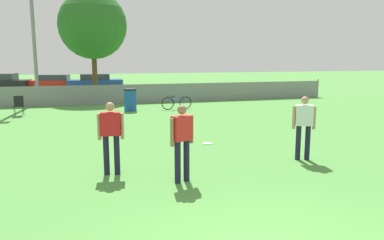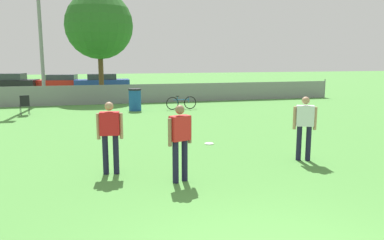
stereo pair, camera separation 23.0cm
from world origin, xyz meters
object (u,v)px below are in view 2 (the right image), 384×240
at_px(player_defender_red, 110,133).
at_px(trash_bin, 135,100).
at_px(light_pole, 38,0).
at_px(bicycle_sideline, 181,103).
at_px(tree_near_pole, 99,25).
at_px(frisbee_disc, 209,144).
at_px(parked_car_blue, 102,82).
at_px(player_receiver_white, 305,124).
at_px(folding_chair_sideline, 25,104).
at_px(player_thrower_red, 180,138).
at_px(parked_car_red, 62,82).
at_px(parked_car_dark, 11,82).

relative_size(player_defender_red, trash_bin, 1.50).
bearing_deg(light_pole, bicycle_sideline, -35.36).
relative_size(tree_near_pole, player_defender_red, 4.13).
bearing_deg(light_pole, frisbee_disc, -64.45).
height_order(frisbee_disc, parked_car_blue, parked_car_blue).
relative_size(player_defender_red, bicycle_sideline, 1.03).
bearing_deg(parked_car_blue, bicycle_sideline, -74.20).
relative_size(player_receiver_white, folding_chair_sideline, 1.79).
bearing_deg(player_thrower_red, light_pole, 83.48).
distance_m(player_defender_red, parked_car_blue, 23.77).
distance_m(light_pole, frisbee_disc, 15.44).
distance_m(frisbee_disc, trash_bin, 8.13).
distance_m(frisbee_disc, parked_car_blue, 21.66).
bearing_deg(frisbee_disc, parked_car_red, 104.63).
distance_m(tree_near_pole, bicycle_sideline, 8.78).
bearing_deg(frisbee_disc, light_pole, 115.55).
distance_m(parked_car_red, parked_car_blue, 3.32).
bearing_deg(parked_car_blue, parked_car_dark, 174.39).
xyz_separation_m(frisbee_disc, parked_car_dark, (-9.78, 22.34, 0.65)).
bearing_deg(player_receiver_white, light_pole, 141.18).
height_order(player_thrower_red, parked_car_red, player_thrower_red).
bearing_deg(parked_car_blue, frisbee_disc, -81.97).
bearing_deg(tree_near_pole, folding_chair_sideline, -118.37).
height_order(player_defender_red, parked_car_blue, player_defender_red).
distance_m(player_defender_red, parked_car_dark, 25.51).
distance_m(player_thrower_red, folding_chair_sideline, 11.98).
bearing_deg(player_thrower_red, player_defender_red, 123.83).
height_order(tree_near_pole, frisbee_disc, tree_near_pole).
height_order(player_thrower_red, frisbee_disc, player_thrower_red).
bearing_deg(player_defender_red, light_pole, 109.35).
bearing_deg(parked_car_blue, parked_car_red, 166.73).
relative_size(player_receiver_white, bicycle_sideline, 1.03).
relative_size(player_defender_red, folding_chair_sideline, 1.79).
xyz_separation_m(light_pole, tree_near_pole, (3.35, 1.58, -1.20)).
relative_size(tree_near_pole, parked_car_blue, 1.52).
height_order(parked_car_dark, parked_car_blue, parked_car_dark).
bearing_deg(parked_car_red, player_thrower_red, -70.90).
relative_size(trash_bin, parked_car_blue, 0.25).
bearing_deg(player_thrower_red, frisbee_disc, 40.56).
xyz_separation_m(tree_near_pole, trash_bin, (1.45, -6.48, -4.10)).
bearing_deg(player_receiver_white, player_thrower_red, -142.83).
distance_m(tree_near_pole, parked_car_dark, 11.23).
relative_size(folding_chair_sideline, parked_car_dark, 0.22).
height_order(frisbee_disc, folding_chair_sideline, folding_chair_sideline).
height_order(light_pole, player_defender_red, light_pole).
xyz_separation_m(player_thrower_red, trash_bin, (0.29, 11.20, -0.40)).
xyz_separation_m(player_thrower_red, folding_chair_sideline, (-4.79, 10.98, -0.43)).
height_order(player_receiver_white, parked_car_red, player_receiver_white).
bearing_deg(player_defender_red, parked_car_red, 104.17).
bearing_deg(player_thrower_red, parked_car_dark, 85.47).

